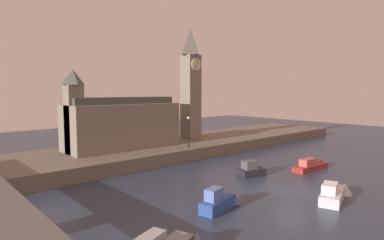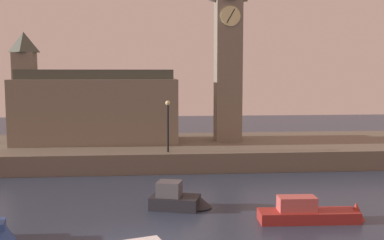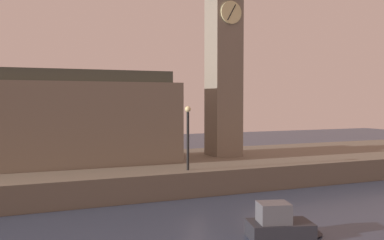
{
  "view_description": "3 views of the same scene",
  "coord_description": "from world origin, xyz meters",
  "px_view_note": "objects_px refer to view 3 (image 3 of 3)",
  "views": [
    {
      "loc": [
        -23.74,
        -14.31,
        8.46
      ],
      "look_at": [
        1.47,
        14.14,
        5.0
      ],
      "focal_mm": 30.26,
      "sensor_mm": 36.0,
      "label": 1
    },
    {
      "loc": [
        0.55,
        -19.19,
        7.39
      ],
      "look_at": [
        3.52,
        15.19,
        3.88
      ],
      "focal_mm": 43.36,
      "sensor_mm": 36.0,
      "label": 2
    },
    {
      "loc": [
        -9.17,
        -10.21,
        5.76
      ],
      "look_at": [
        3.09,
        17.57,
        4.39
      ],
      "focal_mm": 43.03,
      "sensor_mm": 36.0,
      "label": 3
    }
  ],
  "objects_px": {
    "clock_tower": "(224,48)",
    "boat_barge_dark": "(285,225)",
    "streetlamp": "(188,130)",
    "parliament_hall": "(68,118)"
  },
  "relations": [
    {
      "from": "clock_tower",
      "to": "boat_barge_dark",
      "type": "height_order",
      "value": "clock_tower"
    },
    {
      "from": "parliament_hall",
      "to": "boat_barge_dark",
      "type": "relative_size",
      "value": 3.72
    },
    {
      "from": "clock_tower",
      "to": "boat_barge_dark",
      "type": "bearing_deg",
      "value": -108.55
    },
    {
      "from": "boat_barge_dark",
      "to": "parliament_hall",
      "type": "bearing_deg",
      "value": 113.21
    },
    {
      "from": "streetlamp",
      "to": "boat_barge_dark",
      "type": "distance_m",
      "value": 10.11
    },
    {
      "from": "clock_tower",
      "to": "boat_barge_dark",
      "type": "distance_m",
      "value": 18.52
    },
    {
      "from": "boat_barge_dark",
      "to": "streetlamp",
      "type": "bearing_deg",
      "value": 91.84
    },
    {
      "from": "streetlamp",
      "to": "clock_tower",
      "type": "bearing_deg",
      "value": 46.6
    },
    {
      "from": "parliament_hall",
      "to": "boat_barge_dark",
      "type": "bearing_deg",
      "value": -66.79
    },
    {
      "from": "clock_tower",
      "to": "parliament_hall",
      "type": "distance_m",
      "value": 12.69
    }
  ]
}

